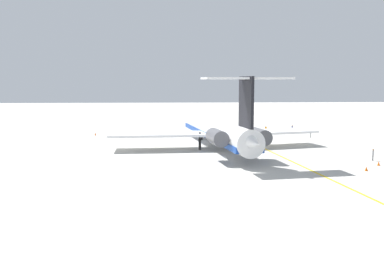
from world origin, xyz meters
name	(u,v)px	position (x,y,z in m)	size (l,w,h in m)	color
ground	(261,143)	(0.00, 0.00, 0.00)	(312.22, 312.22, 0.00)	#B7B5AD
main_jetliner	(218,130)	(-6.43, 8.63, 3.20)	(40.18, 35.62, 11.72)	white
ground_crew_near_nose	(311,133)	(6.96, -11.33, 1.04)	(0.39, 0.26, 1.64)	black
ground_crew_near_tail	(266,129)	(13.95, -3.99, 1.09)	(0.28, 0.40, 1.73)	black
ground_crew_portside	(373,153)	(-18.20, -11.84, 1.08)	(0.43, 0.27, 1.71)	black
ground_crew_starboard	(292,128)	(16.79, -10.48, 1.05)	(0.35, 0.29, 1.66)	black
safety_cone_nose	(95,134)	(13.66, 31.75, 0.28)	(0.40, 0.40, 0.55)	#EA590F
safety_cone_wingtip	(366,169)	(-24.93, -7.78, 0.28)	(0.40, 0.40, 0.55)	#EA590F
safety_cone_tail	(379,163)	(-21.58, -11.01, 0.28)	(0.40, 0.40, 0.55)	#EA590F
taxiway_centreline	(263,148)	(-5.31, 0.93, 0.00)	(92.31, 0.36, 0.01)	gold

